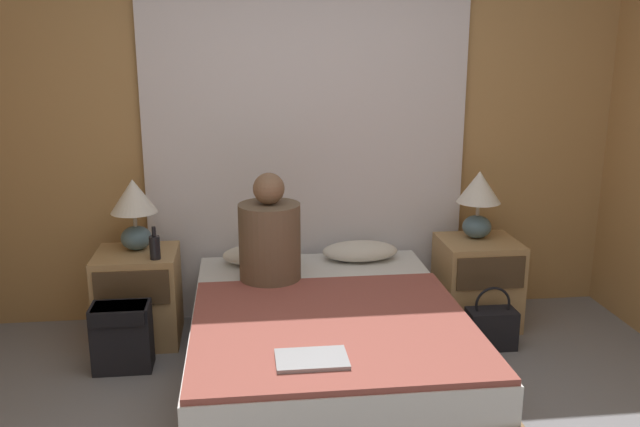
% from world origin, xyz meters
% --- Properties ---
extents(wall_back, '(4.31, 0.06, 2.50)m').
position_xyz_m(wall_back, '(0.00, 2.01, 1.25)').
color(wall_back, tan).
rests_on(wall_back, ground_plane).
extents(curtain_panel, '(2.31, 0.02, 2.15)m').
position_xyz_m(curtain_panel, '(0.00, 1.94, 1.07)').
color(curtain_panel, white).
rests_on(curtain_panel, ground_plane).
extents(bed, '(1.46, 1.93, 0.44)m').
position_xyz_m(bed, '(0.00, 0.93, 0.22)').
color(bed, olive).
rests_on(bed, ground_plane).
extents(nightstand_left, '(0.49, 0.47, 0.58)m').
position_xyz_m(nightstand_left, '(-1.09, 1.62, 0.29)').
color(nightstand_left, tan).
rests_on(nightstand_left, ground_plane).
extents(nightstand_right, '(0.49, 0.47, 0.58)m').
position_xyz_m(nightstand_right, '(1.09, 1.62, 0.29)').
color(nightstand_right, tan).
rests_on(nightstand_right, ground_plane).
extents(lamp_left, '(0.28, 0.28, 0.45)m').
position_xyz_m(lamp_left, '(-1.09, 1.68, 0.85)').
color(lamp_left, slate).
rests_on(lamp_left, nightstand_left).
extents(lamp_right, '(0.28, 0.28, 0.45)m').
position_xyz_m(lamp_right, '(1.09, 1.68, 0.85)').
color(lamp_right, slate).
rests_on(lamp_right, nightstand_right).
extents(pillow_left, '(0.49, 0.28, 0.12)m').
position_xyz_m(pillow_left, '(-0.32, 1.71, 0.50)').
color(pillow_left, silver).
rests_on(pillow_left, bed).
extents(pillow_right, '(0.49, 0.28, 0.12)m').
position_xyz_m(pillow_right, '(0.32, 1.71, 0.50)').
color(pillow_right, silver).
rests_on(pillow_right, bed).
extents(blanket_on_bed, '(1.40, 1.33, 0.03)m').
position_xyz_m(blanket_on_bed, '(0.00, 0.66, 0.46)').
color(blanket_on_bed, '#994C42').
rests_on(blanket_on_bed, bed).
extents(person_left_in_bed, '(0.36, 0.36, 0.66)m').
position_xyz_m(person_left_in_bed, '(-0.28, 1.35, 0.71)').
color(person_left_in_bed, brown).
rests_on(person_left_in_bed, bed).
extents(beer_bottle_on_left_stand, '(0.06, 0.06, 0.20)m').
position_xyz_m(beer_bottle_on_left_stand, '(-0.96, 1.48, 0.65)').
color(beer_bottle_on_left_stand, black).
rests_on(beer_bottle_on_left_stand, nightstand_left).
extents(laptop_on_bed, '(0.32, 0.21, 0.02)m').
position_xyz_m(laptop_on_bed, '(-0.15, 0.26, 0.48)').
color(laptop_on_bed, '#9EA0A5').
rests_on(laptop_on_bed, blanket_on_bed).
extents(backpack_on_floor, '(0.33, 0.22, 0.39)m').
position_xyz_m(backpack_on_floor, '(-1.14, 1.22, 0.22)').
color(backpack_on_floor, black).
rests_on(backpack_on_floor, ground_plane).
extents(handbag_on_floor, '(0.30, 0.16, 0.40)m').
position_xyz_m(handbag_on_floor, '(1.06, 1.25, 0.13)').
color(handbag_on_floor, black).
rests_on(handbag_on_floor, ground_plane).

